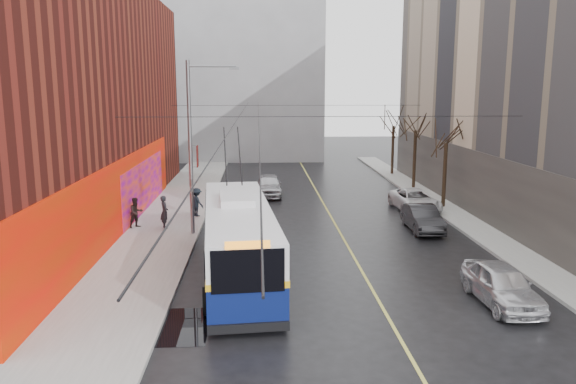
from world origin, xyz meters
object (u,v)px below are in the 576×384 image
tree_near (447,131)px  tree_mid (416,120)px  streetlight_pole (193,144)px  parked_car_c (415,200)px  pedestrian_b (136,213)px  trolleybus (238,238)px  pedestrian_a (164,212)px  pedestrian_c (197,202)px  tree_far (394,117)px  following_car (269,185)px  parked_car_b (422,218)px  parked_car_a (502,285)px

tree_near → tree_mid: (0.00, 7.00, 0.28)m
streetlight_pole → parked_car_c: 14.83m
tree_near → pedestrian_b: size_ratio=3.88×
trolleybus → pedestrian_a: bearing=114.2°
tree_near → trolleybus: size_ratio=0.52×
pedestrian_b → pedestrian_c: bearing=-2.8°
tree_far → parked_car_c: (-2.00, -14.55, -4.47)m
pedestrian_c → streetlight_pole: bearing=142.5°
parked_car_c → pedestrian_b: size_ratio=2.92×
streetlight_pole → following_car: streetlight_pole is taller
parked_car_b → pedestrian_a: size_ratio=2.35×
parked_car_c → pedestrian_b: bearing=-171.2°
parked_car_c → pedestrian_a: (-14.94, -4.30, 0.38)m
parked_car_c → pedestrian_c: bearing=-178.9°
trolleybus → pedestrian_c: size_ratio=7.25×
streetlight_pole → tree_far: bearing=52.9°
trolleybus → parked_car_b: 11.96m
streetlight_pole → tree_mid: size_ratio=1.35×
streetlight_pole → pedestrian_a: size_ratio=5.02×
tree_far → following_car: (-11.12, -9.12, -4.37)m
following_car → pedestrian_b: bearing=-127.0°
tree_far → tree_mid: bearing=-90.0°
parked_car_a → parked_car_c: parked_car_a is taller
parked_car_b → following_car: following_car is taller
pedestrian_a → pedestrian_b: pedestrian_a is taller
tree_near → pedestrian_c: bearing=-172.6°
tree_near → following_car: bearing=156.3°
parked_car_a → pedestrian_c: bearing=129.6°
streetlight_pole → pedestrian_c: bearing=95.2°
parked_car_a → parked_car_b: 10.52m
parked_car_c → pedestrian_c: 13.58m
pedestrian_a → pedestrian_c: (1.44, 2.84, -0.05)m
parked_car_c → following_car: size_ratio=1.07×
streetlight_pole → parked_car_b: streetlight_pole is taller
streetlight_pole → pedestrian_a: streetlight_pole is taller
trolleybus → parked_car_c: bearing=43.3°
parked_car_c → pedestrian_b: pedestrian_b is taller
pedestrian_a → parked_car_b: bearing=-114.6°
parked_car_a → tree_mid: bearing=80.6°
tree_far → following_car: 15.03m
following_car → pedestrian_b: 12.02m
parked_car_c → tree_far: bearing=77.1°
following_car → pedestrian_a: 11.33m
parked_car_b → pedestrian_a: bearing=178.2°
tree_mid → parked_car_c: bearing=-104.8°
tree_mid → parked_car_b: 13.69m
pedestrian_a → streetlight_pole: bearing=-144.4°
tree_near → trolleybus: tree_near is taller
tree_near → pedestrian_c: (-15.50, -2.00, -3.98)m
tree_near → pedestrian_c: tree_near is taller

